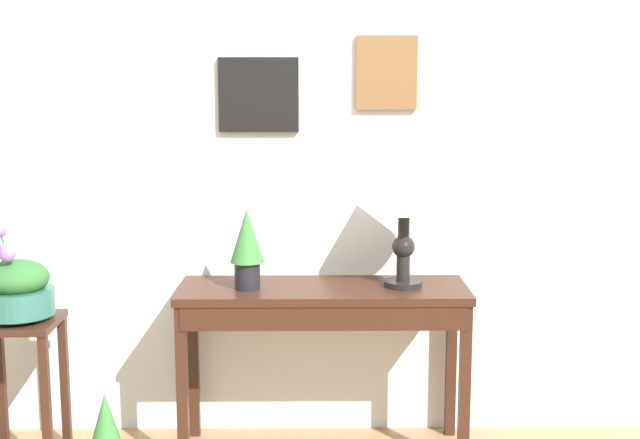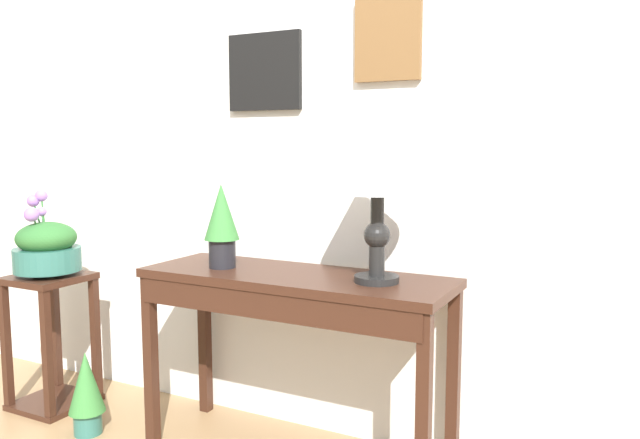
% 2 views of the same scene
% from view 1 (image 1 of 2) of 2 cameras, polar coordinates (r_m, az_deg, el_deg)
% --- Properties ---
extents(back_wall_with_art, '(9.00, 0.13, 2.80)m').
position_cam_1_polar(back_wall_with_art, '(3.99, 1.30, 5.86)').
color(back_wall_with_art, silver).
rests_on(back_wall_with_art, ground).
extents(console_table, '(1.24, 0.42, 0.75)m').
position_cam_1_polar(console_table, '(3.79, 0.20, -5.95)').
color(console_table, '#381E14').
rests_on(console_table, ground).
extents(table_lamp, '(0.29, 0.29, 0.58)m').
position_cam_1_polar(table_lamp, '(3.73, 5.45, 1.91)').
color(table_lamp, black).
rests_on(table_lamp, console_table).
extents(potted_plant_on_console, '(0.14, 0.14, 0.34)m').
position_cam_1_polar(potted_plant_on_console, '(3.72, -4.72, -1.63)').
color(potted_plant_on_console, black).
rests_on(potted_plant_on_console, console_table).
extents(pedestal_stand_left, '(0.32, 0.32, 0.64)m').
position_cam_1_polar(pedestal_stand_left, '(4.01, -18.59, -10.48)').
color(pedestal_stand_left, '#381E14').
rests_on(pedestal_stand_left, ground).
extents(planter_bowl_wide, '(0.30, 0.30, 0.40)m').
position_cam_1_polar(planter_bowl_wide, '(3.88, -18.97, -4.20)').
color(planter_bowl_wide, '#2D665B').
rests_on(planter_bowl_wide, pedestal_stand_left).
extents(potted_plant_floor, '(0.15, 0.15, 0.37)m').
position_cam_1_polar(potted_plant_floor, '(3.82, -13.61, -13.15)').
color(potted_plant_floor, '#2D665B').
rests_on(potted_plant_floor, ground).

